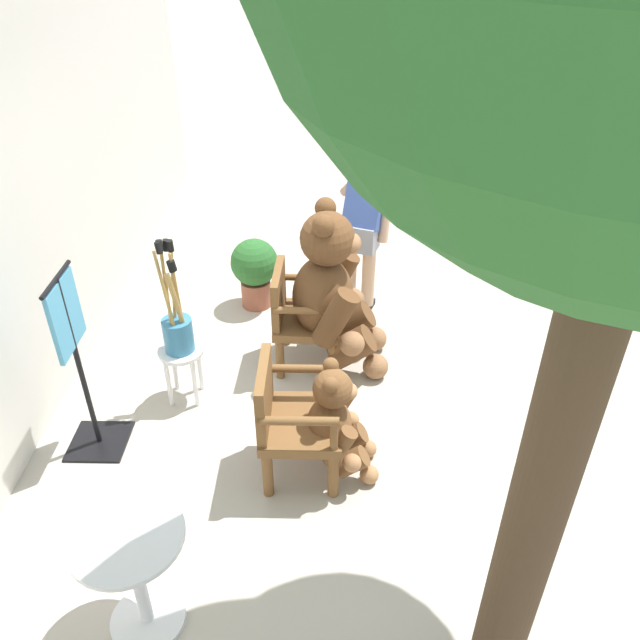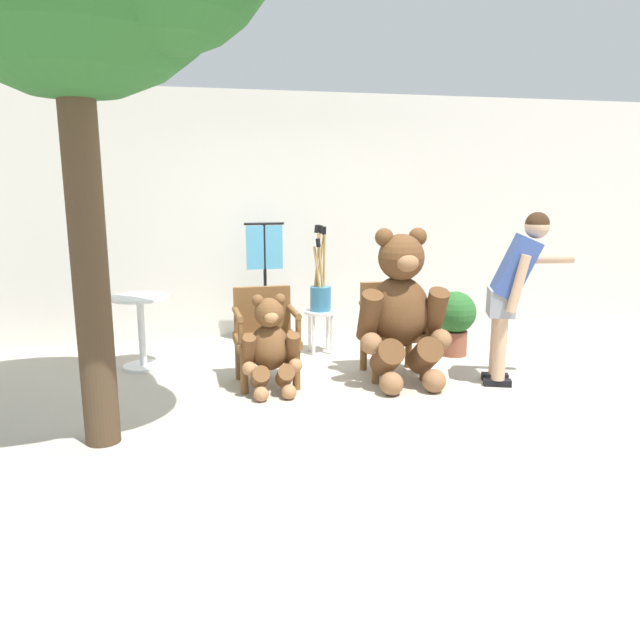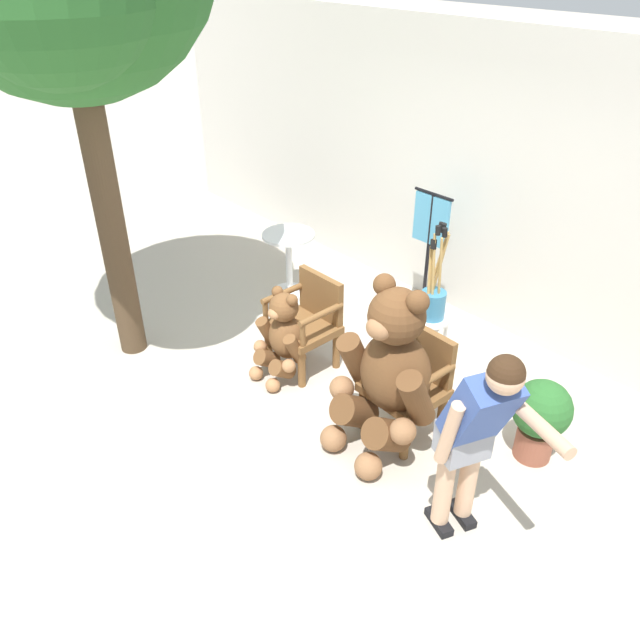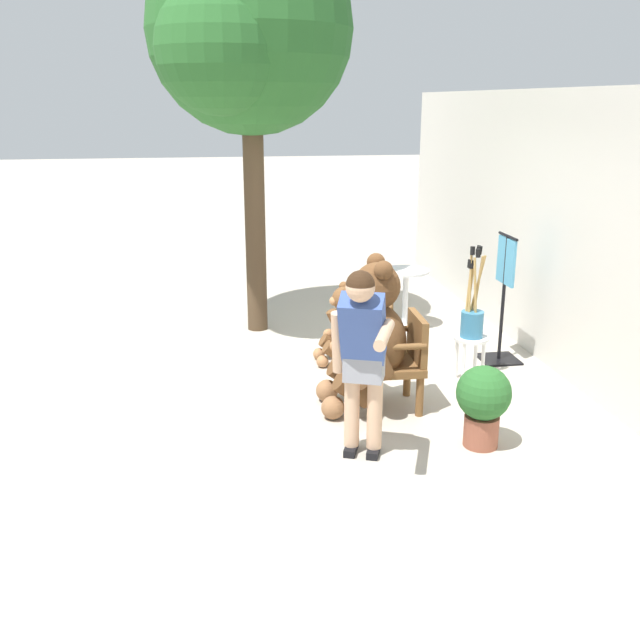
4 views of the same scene
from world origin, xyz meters
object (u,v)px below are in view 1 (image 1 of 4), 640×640
brush_bucket (177,326)px  white_stool (182,360)px  wooden_chair_left (292,417)px  wooden_chair_right (300,314)px  round_side_table (135,570)px  person_visitor (365,215)px  potted_plant (255,268)px  clothing_display_stand (78,363)px  teddy_bear_small (336,422)px  teddy_bear_large (332,291)px

brush_bucket → white_stool: bearing=31.3°
wooden_chair_left → wooden_chair_right: 1.20m
brush_bucket → round_side_table: brush_bucket is taller
wooden_chair_left → person_visitor: (2.14, -0.54, 0.45)m
white_stool → potted_plant: (1.35, -0.40, 0.04)m
wooden_chair_right → round_side_table: size_ratio=1.19×
wooden_chair_left → clothing_display_stand: clothing_display_stand is taller
potted_plant → clothing_display_stand: clothing_display_stand is taller
round_side_table → clothing_display_stand: (1.32, 0.68, 0.27)m
teddy_bear_small → white_stool: (0.72, 1.16, -0.07)m
brush_bucket → clothing_display_stand: (-0.51, 0.53, 0.05)m
person_visitor → potted_plant: (-0.06, 1.01, -0.52)m
teddy_bear_small → round_side_table: teddy_bear_small is taller
teddy_bear_small → person_visitor: 2.21m
wooden_chair_right → teddy_bear_large: (-0.00, -0.26, 0.22)m
teddy_bear_large → white_stool: size_ratio=3.04×
wooden_chair_right → potted_plant: size_ratio=1.26×
teddy_bear_large → person_visitor: person_visitor is taller
person_visitor → white_stool: bearing=135.2°
potted_plant → clothing_display_stand: (-1.86, 0.94, 0.32)m
wooden_chair_right → person_visitor: (0.93, -0.54, 0.45)m
clothing_display_stand → teddy_bear_small: bearing=-97.0°
person_visitor → round_side_table: (-3.25, 1.26, -0.47)m
potted_plant → white_stool: bearing=163.4°
potted_plant → person_visitor: bearing=-86.4°
brush_bucket → potted_plant: bearing=-16.5°
teddy_bear_small → person_visitor: size_ratio=0.56×
white_stool → round_side_table: (-1.83, -0.15, 0.09)m
round_side_table → clothing_display_stand: clothing_display_stand is taller
white_stool → round_side_table: bearing=-175.4°
brush_bucket → clothing_display_stand: 0.74m
wooden_chair_right → white_stool: size_ratio=1.87×
teddy_bear_large → brush_bucket: (-0.48, 1.12, -0.01)m
brush_bucket → wooden_chair_left: bearing=-129.6°
wooden_chair_right → brush_bucket: (-0.49, 0.87, 0.21)m
potted_plant → brush_bucket: bearing=163.5°
teddy_bear_small → brush_bucket: (0.72, 1.15, 0.25)m
white_stool → potted_plant: 1.41m
wooden_chair_left → wooden_chair_right: (1.20, -0.00, 0.00)m
wooden_chair_left → round_side_table: wooden_chair_left is taller
brush_bucket → teddy_bear_small: bearing=-121.8°
teddy_bear_large → clothing_display_stand: 1.93m
potted_plant → clothing_display_stand: bearing=153.3°
teddy_bear_small → clothing_display_stand: clothing_display_stand is taller
teddy_bear_small → person_visitor: person_visitor is taller
wooden_chair_left → white_stool: size_ratio=1.87×
teddy_bear_large → wooden_chair_right: bearing=88.9°
potted_plant → teddy_bear_small: bearing=-160.1°
brush_bucket → teddy_bear_large: bearing=-66.7°
teddy_bear_small → white_stool: teddy_bear_small is taller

